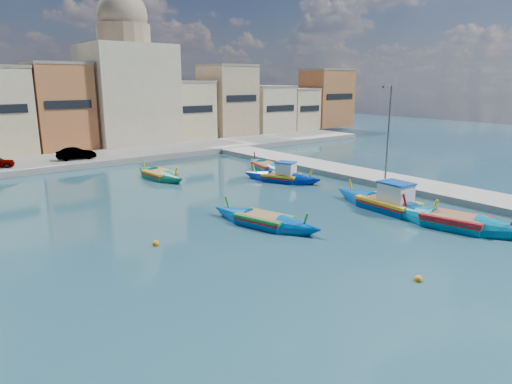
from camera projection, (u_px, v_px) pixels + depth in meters
name	position (u px, v px, depth m)	size (l,w,h in m)	color
ground	(267.00, 254.00, 22.53)	(160.00, 160.00, 0.00)	#153340
east_quay	(458.00, 195.00, 33.24)	(4.00, 70.00, 0.50)	gray
north_quay	(70.00, 161.00, 46.93)	(80.00, 8.00, 0.60)	gray
north_townhouses	(105.00, 109.00, 55.43)	(83.20, 7.87, 10.19)	#CDBB8D
church_block	(127.00, 80.00, 57.09)	(10.00, 10.00, 19.10)	beige
quay_street_lamp	(388.00, 132.00, 36.52)	(1.18, 0.16, 8.00)	#595B60
luzzu_turquoise_cabin	(389.00, 205.00, 30.03)	(2.68, 9.70, 3.08)	#0049A6
luzzu_blue_cabin	(282.00, 178.00, 38.67)	(4.69, 7.44, 2.61)	#0027A1
luzzu_cyan_mid	(267.00, 168.00, 43.36)	(3.78, 8.24, 2.37)	#007D96
luzzu_green	(160.00, 176.00, 39.78)	(2.52, 7.49, 2.32)	#0B7453
luzzu_blue_south	(264.00, 222.00, 26.93)	(3.82, 8.15, 2.30)	#004EA3
luzzu_cyan_south	(454.00, 223.00, 26.53)	(3.87, 8.75, 2.64)	#00739C
mooring_buoys	(223.00, 223.00, 27.27)	(23.16, 26.58, 0.36)	orange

